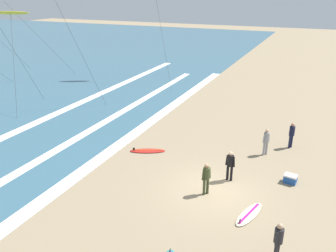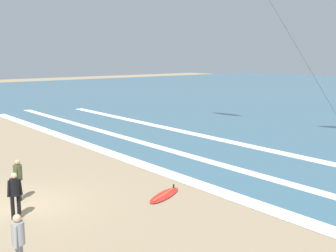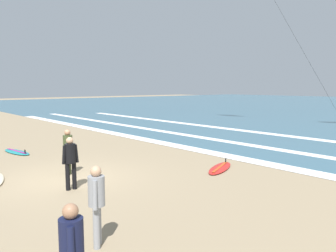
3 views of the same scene
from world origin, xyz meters
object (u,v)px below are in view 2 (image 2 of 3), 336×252
(surfer_background_far, at_px, (15,192))
(surfboard_near_water, at_px, (164,195))
(surfer_left_far, at_px, (18,239))
(surfer_right_near, at_px, (18,176))

(surfer_background_far, distance_m, surfboard_near_water, 5.54)
(surfer_background_far, xyz_separation_m, surfboard_near_water, (1.31, 5.30, -0.91))
(surfer_background_far, relative_size, surfer_left_far, 1.00)
(surfer_background_far, relative_size, surfer_right_near, 1.00)
(surfboard_near_water, bearing_deg, surfer_right_near, -123.14)
(surfer_background_far, distance_m, surfer_left_far, 3.89)
(surfer_background_far, bearing_deg, surfboard_near_water, 76.13)
(surfer_left_far, height_order, surfboard_near_water, surfer_left_far)
(surfer_background_far, height_order, surfboard_near_water, surfer_background_far)
(surfer_background_far, relative_size, surfboard_near_water, 0.74)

